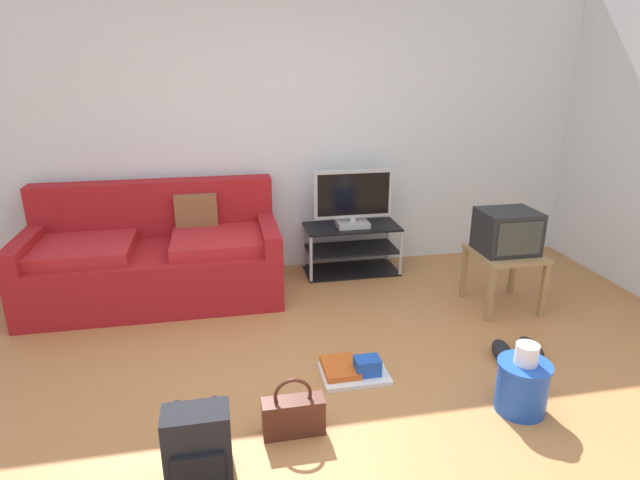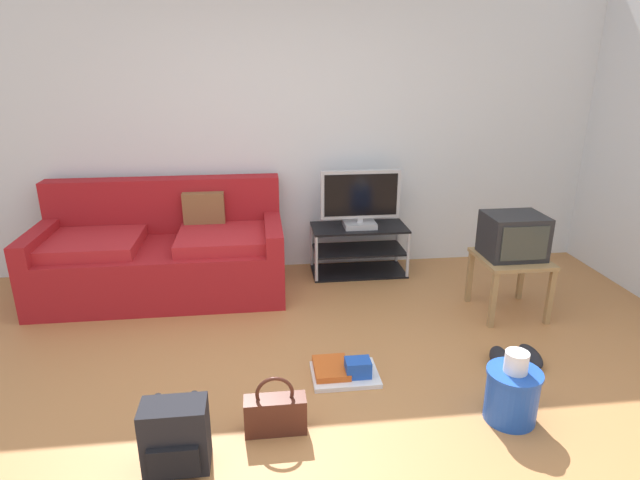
{
  "view_description": "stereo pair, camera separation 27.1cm",
  "coord_description": "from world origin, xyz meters",
  "views": [
    {
      "loc": [
        -0.48,
        -2.4,
        1.94
      ],
      "look_at": [
        0.24,
        1.26,
        0.65
      ],
      "focal_mm": 29.46,
      "sensor_mm": 36.0,
      "label": 1
    },
    {
      "loc": [
        -0.21,
        -2.44,
        1.94
      ],
      "look_at": [
        0.24,
        1.26,
        0.65
      ],
      "focal_mm": 29.46,
      "sensor_mm": 36.0,
      "label": 2
    }
  ],
  "objects": [
    {
      "name": "flat_tv",
      "position": [
        0.71,
        2.11,
        0.72
      ],
      "size": [
        0.73,
        0.22,
        0.53
      ],
      "color": "#B2B2B7",
      "rests_on": "tv_stand"
    },
    {
      "name": "cleaning_bucket",
      "position": [
        1.16,
        -0.1,
        0.18
      ],
      "size": [
        0.3,
        0.3,
        0.43
      ],
      "color": "blue",
      "rests_on": "ground_plane"
    },
    {
      "name": "ground_plane",
      "position": [
        0.0,
        0.0,
        -0.01
      ],
      "size": [
        9.0,
        9.8,
        0.02
      ],
      "primitive_type": "cube",
      "color": "#B27542"
    },
    {
      "name": "floor_tray",
      "position": [
        0.29,
        0.42,
        0.04
      ],
      "size": [
        0.43,
        0.33,
        0.14
      ],
      "color": "silver",
      "rests_on": "ground_plane"
    },
    {
      "name": "handbag",
      "position": [
        -0.16,
        -0.05,
        0.12
      ],
      "size": [
        0.34,
        0.12,
        0.34
      ],
      "rotation": [
        0.0,
        0.0,
        0.31
      ],
      "color": "#4C2319",
      "rests_on": "ground_plane"
    },
    {
      "name": "side_table",
      "position": [
        1.73,
        1.17,
        0.4
      ],
      "size": [
        0.51,
        0.51,
        0.48
      ],
      "color": "#9E7A4C",
      "rests_on": "ground_plane"
    },
    {
      "name": "sneakers_pair",
      "position": [
        1.46,
        0.44,
        0.04
      ],
      "size": [
        0.39,
        0.31,
        0.09
      ],
      "color": "black",
      "rests_on": "ground_plane"
    },
    {
      "name": "couch",
      "position": [
        -1.05,
        1.93,
        0.34
      ],
      "size": [
        2.05,
        0.95,
        0.94
      ],
      "color": "maroon",
      "rests_on": "ground_plane"
    },
    {
      "name": "wall_back",
      "position": [
        0.0,
        2.45,
        1.35
      ],
      "size": [
        9.0,
        0.1,
        2.7
      ],
      "primitive_type": "cube",
      "color": "silver",
      "rests_on": "ground_plane"
    },
    {
      "name": "backpack",
      "position": [
        -0.66,
        -0.25,
        0.18
      ],
      "size": [
        0.32,
        0.26,
        0.36
      ],
      "rotation": [
        0.0,
        0.0,
        0.32
      ],
      "color": "black",
      "rests_on": "ground_plane"
    },
    {
      "name": "tv_stand",
      "position": [
        0.71,
        2.13,
        0.23
      ],
      "size": [
        0.88,
        0.43,
        0.46
      ],
      "color": "black",
      "rests_on": "ground_plane"
    },
    {
      "name": "crt_tv",
      "position": [
        1.73,
        1.19,
        0.64
      ],
      "size": [
        0.44,
        0.37,
        0.34
      ],
      "color": "#232326",
      "rests_on": "side_table"
    }
  ]
}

